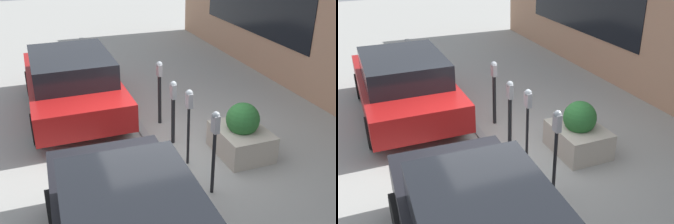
# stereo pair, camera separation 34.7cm
# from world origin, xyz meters

# --- Properties ---
(ground_plane) EXTENTS (40.00, 40.00, 0.00)m
(ground_plane) POSITION_xyz_m (0.00, 0.00, 0.00)
(ground_plane) COLOR #999993
(curb_strip) EXTENTS (19.00, 0.16, 0.04)m
(curb_strip) POSITION_xyz_m (0.00, 0.08, 0.02)
(curb_strip) COLOR gray
(curb_strip) RESTS_ON ground_plane
(parking_meter_nearest) EXTENTS (0.15, 0.12, 1.50)m
(parking_meter_nearest) POSITION_xyz_m (-1.38, -0.39, 1.03)
(parking_meter_nearest) COLOR black
(parking_meter_nearest) RESTS_ON ground_plane
(parking_meter_second) EXTENTS (0.15, 0.13, 1.49)m
(parking_meter_second) POSITION_xyz_m (-0.41, -0.35, 1.09)
(parking_meter_second) COLOR black
(parking_meter_second) RESTS_ON ground_plane
(parking_meter_middle) EXTENTS (0.15, 0.13, 1.35)m
(parking_meter_middle) POSITION_xyz_m (0.42, -0.38, 0.85)
(parking_meter_middle) COLOR black
(parking_meter_middle) RESTS_ON ground_plane
(parking_meter_fourth) EXTENTS (0.16, 0.14, 1.46)m
(parking_meter_fourth) POSITION_xyz_m (1.37, -0.42, 0.92)
(parking_meter_fourth) COLOR black
(parking_meter_fourth) RESTS_ON ground_plane
(planter_box) EXTENTS (1.17, 0.92, 1.06)m
(planter_box) POSITION_xyz_m (-0.43, -1.47, 0.42)
(planter_box) COLOR #B2A899
(planter_box) RESTS_ON ground_plane
(parked_car_middle) EXTENTS (4.43, 2.05, 1.46)m
(parked_car_middle) POSITION_xyz_m (2.68, 1.30, 0.76)
(parked_car_middle) COLOR maroon
(parked_car_middle) RESTS_ON ground_plane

